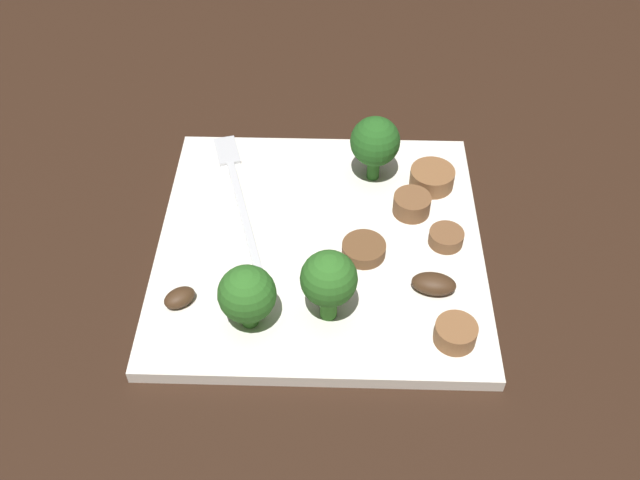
{
  "coord_description": "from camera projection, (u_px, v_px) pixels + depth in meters",
  "views": [
    {
      "loc": [
        -0.37,
        -0.01,
        0.4
      ],
      "look_at": [
        0.0,
        0.0,
        0.01
      ],
      "focal_mm": 39.93,
      "sensor_mm": 36.0,
      "label": 1
    }
  ],
  "objects": [
    {
      "name": "ground_plane",
      "position": [
        320.0,
        249.0,
        0.54
      ],
      "size": [
        1.4,
        1.4,
        0.0
      ],
      "primitive_type": "plane",
      "color": "black"
    },
    {
      "name": "plate",
      "position": [
        320.0,
        245.0,
        0.54
      ],
      "size": [
        0.24,
        0.24,
        0.01
      ],
      "primitive_type": "cube",
      "color": "white",
      "rests_on": "ground_plane"
    },
    {
      "name": "fork",
      "position": [
        239.0,
        196.0,
        0.57
      ],
      "size": [
        0.18,
        0.06,
        0.0
      ],
      "rotation": [
        0.0,
        0.0,
        0.28
      ],
      "color": "silver",
      "rests_on": "plate"
    },
    {
      "name": "broccoli_floret_0",
      "position": [
        247.0,
        295.0,
        0.46
      ],
      "size": [
        0.04,
        0.04,
        0.05
      ],
      "color": "#347525",
      "rests_on": "plate"
    },
    {
      "name": "broccoli_floret_1",
      "position": [
        375.0,
        142.0,
        0.56
      ],
      "size": [
        0.04,
        0.04,
        0.06
      ],
      "color": "#296420",
      "rests_on": "plate"
    },
    {
      "name": "broccoli_floret_2",
      "position": [
        329.0,
        280.0,
        0.46
      ],
      "size": [
        0.04,
        0.04,
        0.06
      ],
      "color": "#347525",
      "rests_on": "plate"
    },
    {
      "name": "sausage_slice_0",
      "position": [
        432.0,
        178.0,
        0.57
      ],
      "size": [
        0.05,
        0.05,
        0.02
      ],
      "primitive_type": "cylinder",
      "rotation": [
        0.0,
        0.0,
        2.37
      ],
      "color": "brown",
      "rests_on": "plate"
    },
    {
      "name": "sausage_slice_1",
      "position": [
        455.0,
        333.0,
        0.47
      ],
      "size": [
        0.04,
        0.04,
        0.01
      ],
      "primitive_type": "cylinder",
      "rotation": [
        0.0,
        0.0,
        0.38
      ],
      "color": "brown",
      "rests_on": "plate"
    },
    {
      "name": "sausage_slice_2",
      "position": [
        446.0,
        234.0,
        0.53
      ],
      "size": [
        0.03,
        0.03,
        0.01
      ],
      "primitive_type": "cylinder",
      "rotation": [
        0.0,
        0.0,
        0.37
      ],
      "color": "brown",
      "rests_on": "plate"
    },
    {
      "name": "sausage_slice_3",
      "position": [
        412.0,
        204.0,
        0.55
      ],
      "size": [
        0.04,
        0.04,
        0.02
      ],
      "primitive_type": "cylinder",
      "rotation": [
        0.0,
        0.0,
        0.63
      ],
      "color": "brown",
      "rests_on": "plate"
    },
    {
      "name": "sausage_slice_4",
      "position": [
        364.0,
        249.0,
        0.52
      ],
      "size": [
        0.04,
        0.04,
        0.01
      ],
      "primitive_type": "cylinder",
      "rotation": [
        0.0,
        0.0,
        2.11
      ],
      "color": "brown",
      "rests_on": "plate"
    },
    {
      "name": "mushroom_0",
      "position": [
        180.0,
        298.0,
        0.49
      ],
      "size": [
        0.03,
        0.03,
        0.01
      ],
      "primitive_type": "ellipsoid",
      "rotation": [
        0.0,
        0.0,
        2.21
      ],
      "color": "#422B19",
      "rests_on": "plate"
    },
    {
      "name": "mushroom_2",
      "position": [
        434.0,
        284.0,
        0.5
      ],
      "size": [
        0.02,
        0.03,
        0.01
      ],
      "primitive_type": "ellipsoid",
      "rotation": [
        0.0,
        0.0,
        1.42
      ],
      "color": "#422B19",
      "rests_on": "plate"
    }
  ]
}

